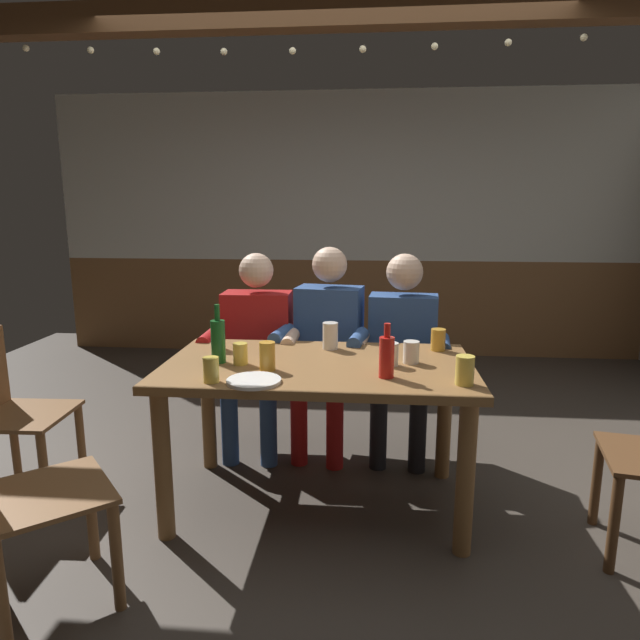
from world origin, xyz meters
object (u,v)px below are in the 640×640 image
Objects in this scene: bottle_0 at (218,340)px; pint_glass_3 at (240,354)px; pint_glass_2 at (465,370)px; pint_glass_5 at (267,356)px; person_2 at (402,345)px; pint_glass_4 at (219,338)px; chair_empty_near_left at (20,494)px; pint_glass_1 at (211,370)px; dining_table at (318,386)px; pint_glass_6 at (411,352)px; pint_glass_8 at (438,340)px; person_0 at (256,342)px; chair_empty_far_end at (8,410)px; pint_glass_7 at (391,354)px; bottle_1 at (387,356)px; person_1 at (327,341)px; pint_glass_0 at (330,336)px; plate_0 at (254,381)px.

pint_glass_3 is (0.11, -0.02, -0.06)m from bottle_0.
pint_glass_5 reaches higher than pint_glass_2.
pint_glass_4 is (-1.00, -0.46, 0.13)m from person_2.
chair_empty_near_left is at bearing -137.24° from pint_glass_5.
dining_table is at bearing 38.03° from pint_glass_1.
pint_glass_8 reaches higher than pint_glass_6.
person_2 reaches higher than pint_glass_1.
person_0 reaches higher than chair_empty_far_end.
pint_glass_1 is 0.85m from pint_glass_7.
person_0 is 4.93× the size of bottle_1.
person_0 is 0.44m from person_1.
pint_glass_0 is (-0.41, -0.40, 0.14)m from person_2.
pint_glass_3 is at bearing 72.56° from person_1.
person_2 is 9.12× the size of pint_glass_5.
pint_glass_4 is at bearing 159.02° from dining_table.
person_0 is 1.06m from pint_glass_7.
pint_glass_4 is (-0.55, 0.21, 0.18)m from dining_table.
bottle_1 is (1.33, 0.66, 0.37)m from chair_empty_near_left.
chair_empty_near_left and chair_empty_far_end have the same top height.
pint_glass_7 is (1.36, 0.85, 0.33)m from chair_empty_near_left.
pint_glass_7 is (0.03, 0.19, -0.04)m from bottle_1.
person_0 is 1.13m from pint_glass_8.
chair_empty_near_left is (-0.56, -1.54, -0.20)m from person_0.
chair_empty_far_end is 2.08m from pint_glass_6.
pint_glass_0 is (1.63, 0.34, 0.35)m from chair_empty_far_end.
pint_glass_1 is 0.88× the size of pint_glass_2.
person_2 is 1.11m from pint_glass_4.
person_0 is at bearing 77.47° from pint_glass_4.
chair_empty_far_end is 7.88× the size of pint_glass_1.
person_1 reaches higher than pint_glass_0.
bottle_0 reaches higher than pint_glass_1.
person_1 is 11.29× the size of pint_glass_1.
chair_empty_near_left is at bearing 51.99° from person_2.
pint_glass_0 is (0.05, -0.40, 0.13)m from person_1.
person_1 reaches higher than pint_glass_5.
chair_empty_near_left reaches higher than pint_glass_2.
dining_table is at bearing 52.84° from plate_0.
person_1 reaches higher than pint_glass_2.
pint_glass_0 is 0.48m from pint_glass_6.
person_0 reaches higher than pint_glass_4.
chair_empty_near_left is 7.88× the size of pint_glass_1.
pint_glass_6 is (0.70, 0.37, 0.05)m from plate_0.
person_1 is (-0.01, 0.68, 0.06)m from dining_table.
pint_glass_6 is at bearing 23.34° from pint_glass_1.
chair_empty_near_left is at bearing 69.25° from person_0.
pint_glass_8 is (1.06, -0.38, 0.13)m from person_0.
plate_0 is at bearing -152.08° from pint_glass_6.
pint_glass_5 reaches higher than pint_glass_1.
pint_glass_0 is at bearing 96.88° from chair_empty_near_left.
bottle_1 is at bearing -25.23° from pint_glass_4.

